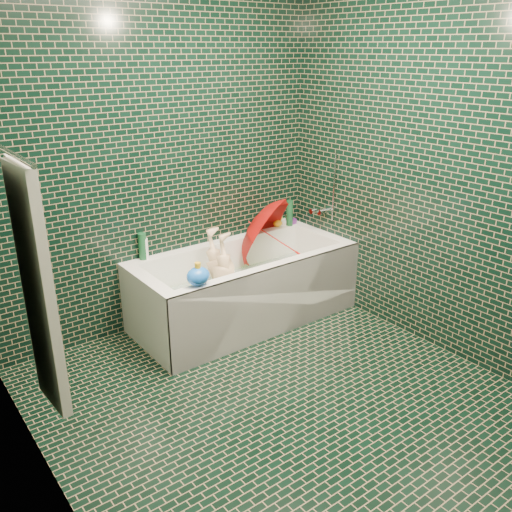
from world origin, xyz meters
TOP-DOWN VIEW (x-y plane):
  - floor at (0.00, 0.00)m, footprint 2.80×2.80m
  - wall_back at (0.00, 1.40)m, footprint 2.80×0.00m
  - wall_left at (-1.30, 0.00)m, footprint 0.00×2.80m
  - wall_right at (1.30, 0.00)m, footprint 0.00×2.80m
  - bathtub at (0.45, 1.01)m, footprint 1.70×0.75m
  - bath_mat at (0.45, 1.02)m, footprint 1.35×0.47m
  - water at (0.45, 1.02)m, footprint 1.48×0.53m
  - towel_rail at (-1.25, 0.25)m, footprint 0.02×0.58m
  - towel at (-1.24, 0.24)m, footprint 0.08×0.44m
  - faucet at (1.26, 1.02)m, footprint 0.18×0.19m
  - child at (0.29, 1.05)m, footprint 0.92×0.38m
  - umbrella at (0.84, 1.12)m, footprint 0.85×0.99m
  - soap_bottle_a at (1.17, 1.36)m, footprint 0.13×0.13m
  - soap_bottle_b at (1.20, 1.32)m, footprint 0.10×0.10m
  - soap_bottle_c at (1.16, 1.37)m, footprint 0.15×0.15m
  - bottle_right_tall at (1.16, 1.33)m, footprint 0.06×0.06m
  - bottle_right_pump at (1.17, 1.36)m, footprint 0.06×0.06m
  - bottle_left_tall at (-0.21, 1.36)m, footprint 0.07×0.07m
  - bottle_left_short at (-0.20, 1.36)m, footprint 0.06×0.06m
  - rubber_duck at (1.05, 1.36)m, footprint 0.11×0.08m
  - bath_toy at (-0.14, 0.72)m, footprint 0.17×0.15m

SIDE VIEW (x-z plane):
  - floor at x=0.00m, z-range 0.00..0.00m
  - bath_mat at x=0.45m, z-range 0.15..0.16m
  - bathtub at x=0.45m, z-range -0.06..0.49m
  - water at x=0.45m, z-range 0.30..0.30m
  - child at x=0.29m, z-range 0.15..0.47m
  - umbrella at x=0.84m, z-range 0.10..1.00m
  - soap_bottle_a at x=1.17m, z-range 0.41..0.69m
  - soap_bottle_b at x=1.20m, z-range 0.45..0.65m
  - soap_bottle_c at x=1.16m, z-range 0.47..0.63m
  - rubber_duck at x=1.05m, z-range 0.55..0.63m
  - bath_toy at x=-0.14m, z-range 0.54..0.70m
  - bottle_left_short at x=-0.20m, z-range 0.55..0.71m
  - bottle_left_tall at x=-0.21m, z-range 0.55..0.75m
  - bottle_right_pump at x=1.17m, z-range 0.55..0.75m
  - bottle_right_tall at x=1.16m, z-range 0.55..0.77m
  - faucet at x=1.26m, z-range 0.50..1.05m
  - towel at x=-1.24m, z-range 0.47..1.59m
  - wall_back at x=0.00m, z-range -0.15..2.65m
  - wall_left at x=-1.30m, z-range -0.15..2.65m
  - wall_right at x=1.30m, z-range -0.15..2.65m
  - towel_rail at x=-1.25m, z-range 1.59..1.61m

